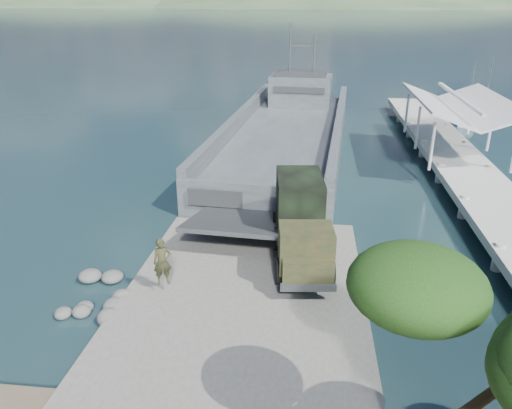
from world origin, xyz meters
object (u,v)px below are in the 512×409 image
sailboat_near (466,119)px  landing_craft (287,140)px  sailboat_far (483,115)px  military_truck (301,221)px  soldier (163,270)px  pier (456,149)px

sailboat_near → landing_craft: bearing=-131.4°
landing_craft → sailboat_far: size_ratio=5.53×
military_truck → soldier: bearing=-150.8°
pier → landing_craft: landing_craft is taller
landing_craft → sailboat_far: 24.43m
pier → soldier: bearing=-130.7°
sailboat_near → sailboat_far: size_ratio=0.98×
pier → sailboat_far: 19.54m
sailboat_near → sailboat_far: bearing=60.4°
pier → sailboat_far: sailboat_far is taller
military_truck → sailboat_far: (18.28, 33.11, -1.88)m
pier → sailboat_far: (7.48, 18.01, -1.26)m
pier → soldier: (-16.33, -19.02, -0.09)m
pier → sailboat_near: size_ratio=6.99×
landing_craft → sailboat_near: 21.09m
soldier → sailboat_far: size_ratio=0.31×
soldier → sailboat_far: bearing=32.3°
sailboat_far → military_truck: bearing=-106.0°
soldier → pier: bearing=24.4°
soldier → sailboat_near: (21.43, 34.60, -1.17)m
soldier → landing_craft: bearing=55.4°
military_truck → sailboat_far: bearing=55.0°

